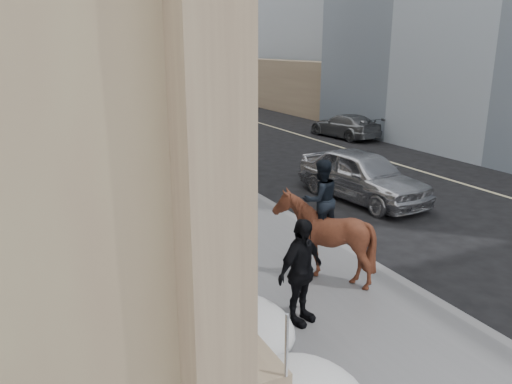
% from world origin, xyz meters
% --- Properties ---
extents(ground, '(140.00, 140.00, 0.00)m').
position_xyz_m(ground, '(0.00, 0.00, 0.00)').
color(ground, black).
rests_on(ground, ground).
extents(sidewalk, '(5.00, 80.00, 0.12)m').
position_xyz_m(sidewalk, '(0.00, 10.00, 0.06)').
color(sidewalk, '#575759').
rests_on(sidewalk, ground).
extents(curb, '(0.24, 80.00, 0.12)m').
position_xyz_m(curb, '(2.62, 10.00, 0.06)').
color(curb, slate).
rests_on(curb, ground).
extents(lane_line, '(0.15, 70.00, 0.01)m').
position_xyz_m(lane_line, '(10.50, 10.00, 0.01)').
color(lane_line, '#BFB78C').
rests_on(lane_line, ground).
extents(far_podium, '(2.00, 80.00, 4.00)m').
position_xyz_m(far_podium, '(15.50, 10.00, 2.00)').
color(far_podium, '#7C6650').
rests_on(far_podium, ground).
extents(streetlight_mid, '(1.71, 0.24, 8.00)m').
position_xyz_m(streetlight_mid, '(2.74, 14.00, 4.58)').
color(streetlight_mid, '#2D2D30').
rests_on(streetlight_mid, ground).
extents(streetlight_far, '(1.71, 0.24, 8.00)m').
position_xyz_m(streetlight_far, '(2.74, 34.00, 4.58)').
color(streetlight_far, '#2D2D30').
rests_on(streetlight_far, ground).
extents(traffic_signal, '(4.10, 0.22, 6.00)m').
position_xyz_m(traffic_signal, '(2.07, 22.00, 4.00)').
color(traffic_signal, '#2D2D30').
rests_on(traffic_signal, ground).
extents(snow_bank, '(1.70, 18.10, 0.76)m').
position_xyz_m(snow_bank, '(-1.42, 8.11, 0.47)').
color(snow_bank, silver).
rests_on(snow_bank, sidewalk).
extents(mounted_horse_left, '(1.27, 2.26, 2.58)m').
position_xyz_m(mounted_horse_left, '(-1.23, 1.52, 1.11)').
color(mounted_horse_left, '#482B15').
rests_on(mounted_horse_left, sidewalk).
extents(mounted_horse_right, '(1.61, 1.81, 2.65)m').
position_xyz_m(mounted_horse_right, '(1.04, 1.52, 1.22)').
color(mounted_horse_right, '#411E12').
rests_on(mounted_horse_right, sidewalk).
extents(pedestrian, '(1.27, 0.89, 2.00)m').
position_xyz_m(pedestrian, '(-0.28, 0.21, 1.12)').
color(pedestrian, black).
rests_on(pedestrian, sidewalk).
extents(car_silver, '(2.59, 5.23, 1.71)m').
position_xyz_m(car_silver, '(5.74, 6.28, 0.86)').
color(car_silver, '#ADAEB5').
rests_on(car_silver, ground).
extents(car_grey, '(2.45, 4.85, 1.35)m').
position_xyz_m(car_grey, '(12.37, 16.60, 0.68)').
color(car_grey, '#5A5E62').
rests_on(car_grey, ground).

